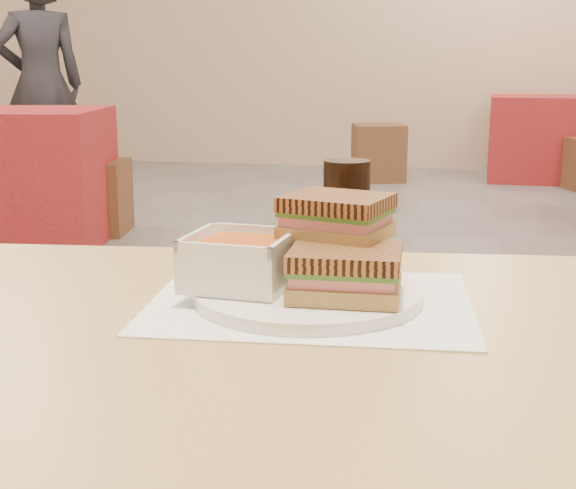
% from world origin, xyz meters
% --- Properties ---
extents(main_table, '(1.27, 0.82, 0.75)m').
position_xyz_m(main_table, '(-0.12, -2.10, 0.64)').
color(main_table, '#A8864D').
rests_on(main_table, ground).
extents(tray_liner, '(0.39, 0.31, 0.00)m').
position_xyz_m(tray_liner, '(0.04, -1.99, 0.75)').
color(tray_liner, white).
rests_on(tray_liner, main_table).
extents(plate, '(0.27, 0.27, 0.01)m').
position_xyz_m(plate, '(0.03, -1.99, 0.76)').
color(plate, white).
rests_on(plate, tray_liner).
extents(soup_bowl, '(0.12, 0.12, 0.06)m').
position_xyz_m(soup_bowl, '(-0.05, -2.00, 0.79)').
color(soup_bowl, white).
rests_on(soup_bowl, plate).
extents(panini_lower, '(0.12, 0.10, 0.05)m').
position_xyz_m(panini_lower, '(0.08, -2.02, 0.79)').
color(panini_lower, '#AE8B49').
rests_on(panini_lower, plate).
extents(panini_upper, '(0.14, 0.13, 0.05)m').
position_xyz_m(panini_upper, '(0.06, -1.95, 0.84)').
color(panini_upper, '#AE8B49').
rests_on(panini_upper, panini_lower).
extents(cola_glass, '(0.07, 0.07, 0.14)m').
position_xyz_m(cola_glass, '(0.05, -1.78, 0.82)').
color(cola_glass, black).
rests_on(cola_glass, main_table).
extents(bg_table_0, '(1.02, 1.02, 0.77)m').
position_xyz_m(bg_table_0, '(-2.15, 1.20, 0.38)').
color(bg_table_0, maroon).
rests_on(bg_table_0, ground).
extents(bg_table_2, '(0.86, 0.86, 0.73)m').
position_xyz_m(bg_table_2, '(0.97, 4.45, 0.37)').
color(bg_table_2, maroon).
rests_on(bg_table_2, ground).
extents(bg_chair_0r, '(0.45, 0.45, 0.44)m').
position_xyz_m(bg_chair_0r, '(-1.91, 1.56, 0.22)').
color(bg_chair_0r, brown).
rests_on(bg_chair_0r, ground).
extents(bg_chair_2l, '(0.52, 0.52, 0.49)m').
position_xyz_m(bg_chair_2l, '(-0.41, 4.10, 0.25)').
color(bg_chair_2l, brown).
rests_on(bg_chair_2l, ground).
extents(patron_a, '(0.75, 0.71, 1.73)m').
position_xyz_m(patron_a, '(-2.79, 2.62, 0.86)').
color(patron_a, black).
rests_on(patron_a, ground).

